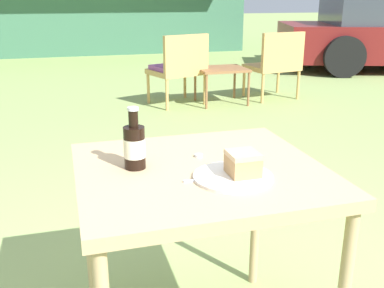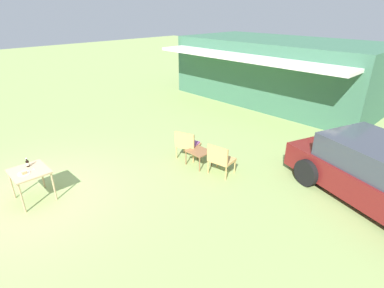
{
  "view_description": "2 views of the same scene",
  "coord_description": "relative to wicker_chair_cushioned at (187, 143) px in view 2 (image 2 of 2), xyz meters",
  "views": [
    {
      "loc": [
        -0.41,
        -1.32,
        1.28
      ],
      "look_at": [
        0.0,
        0.1,
        0.79
      ],
      "focal_mm": 42.0,
      "sensor_mm": 36.0,
      "label": 1
    },
    {
      "loc": [
        6.58,
        -1.37,
        4.0
      ],
      "look_at": [
        1.73,
        3.3,
        0.9
      ],
      "focal_mm": 28.0,
      "sensor_mm": 36.0,
      "label": 2
    }
  ],
  "objects": [
    {
      "name": "loose_bottle_cap",
      "position": [
        -0.91,
        -3.78,
        0.27
      ],
      "size": [
        0.03,
        0.03,
        0.01
      ],
      "color": "silver",
      "rests_on": "patio_table"
    },
    {
      "name": "wicker_chair_plain",
      "position": [
        1.26,
        -0.02,
        0.01
      ],
      "size": [
        0.67,
        0.58,
        0.85
      ],
      "rotation": [
        0.0,
        0.0,
        3.3
      ],
      "color": "tan",
      "rests_on": "ground_plane"
    },
    {
      "name": "cabin_building",
      "position": [
        -1.55,
        7.15,
        0.89
      ],
      "size": [
        8.82,
        5.6,
        2.7
      ],
      "color": "#38664C",
      "rests_on": "ground_plane"
    },
    {
      "name": "cake_on_plate",
      "position": [
        -0.84,
        -4.0,
        0.29
      ],
      "size": [
        0.25,
        0.25,
        0.08
      ],
      "color": "silver",
      "rests_on": "patio_table"
    },
    {
      "name": "fork",
      "position": [
        -0.93,
        -4.0,
        0.27
      ],
      "size": [
        0.17,
        0.03,
        0.01
      ],
      "color": "silver",
      "rests_on": "patio_table"
    },
    {
      "name": "cola_bottle_near",
      "position": [
        -1.14,
        -3.82,
        0.34
      ],
      "size": [
        0.07,
        0.07,
        0.21
      ],
      "color": "black",
      "rests_on": "patio_table"
    },
    {
      "name": "wicker_chair_cushioned",
      "position": [
        0.0,
        0.0,
        0.0
      ],
      "size": [
        0.72,
        0.66,
        0.85
      ],
      "rotation": [
        0.0,
        0.0,
        3.46
      ],
      "color": "tan",
      "rests_on": "ground_plane"
    },
    {
      "name": "patio_table",
      "position": [
        -0.93,
        -3.88,
        0.19
      ],
      "size": [
        0.81,
        0.74,
        0.74
      ],
      "color": "tan",
      "rests_on": "ground_plane"
    },
    {
      "name": "garden_side_table",
      "position": [
        0.52,
        -0.06,
        -0.08
      ],
      "size": [
        0.58,
        0.51,
        0.44
      ],
      "color": "brown",
      "rests_on": "ground_plane"
    },
    {
      "name": "ground_plane",
      "position": [
        -0.93,
        -3.88,
        -0.47
      ],
      "size": [
        60.0,
        60.0,
        0.0
      ],
      "primitive_type": "plane",
      "color": "#8CA35B"
    }
  ]
}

